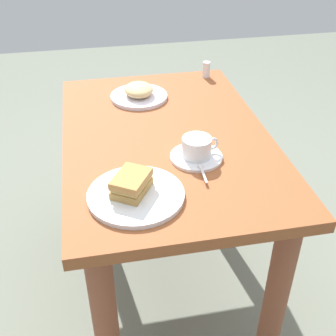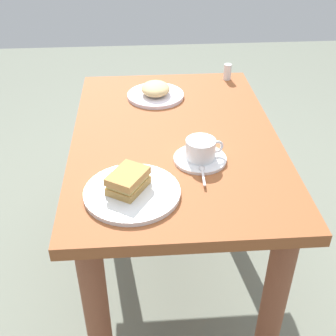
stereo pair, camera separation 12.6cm
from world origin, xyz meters
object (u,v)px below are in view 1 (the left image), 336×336
dining_table (166,170)px  spoon (202,170)px  salt_shaker (206,70)px  coffee_saucer (196,157)px  side_plate (139,96)px  coffee_cup (197,146)px  sandwich_front (131,184)px  sandwich_plate (136,195)px

dining_table → spoon: spoon is taller
dining_table → salt_shaker: size_ratio=15.59×
salt_shaker → coffee_saucer: bearing=-17.9°
coffee_saucer → side_plate: bearing=-165.9°
coffee_saucer → coffee_cup: (-0.00, 0.00, 0.04)m
spoon → salt_shaker: 0.72m
sandwich_front → side_plate: size_ratio=0.62×
dining_table → coffee_cup: 0.26m
sandwich_plate → sandwich_front: (-0.01, -0.01, 0.03)m
spoon → salt_shaker: bearing=163.8°
side_plate → sandwich_plate: bearing=-8.7°
spoon → coffee_cup: bearing=176.4°
dining_table → coffee_saucer: bearing=21.5°
coffee_cup → sandwich_front: bearing=-56.1°
sandwich_front → coffee_cup: bearing=123.9°
side_plate → salt_shaker: size_ratio=3.33×
sandwich_plate → spoon: size_ratio=2.72×
side_plate → sandwich_front: bearing=-9.7°
sandwich_front → salt_shaker: (-0.76, 0.42, -0.01)m
sandwich_plate → sandwich_front: sandwich_front is taller
side_plate → salt_shaker: bearing=116.2°
sandwich_plate → coffee_cup: (-0.16, 0.21, 0.04)m
spoon → side_plate: (-0.54, -0.11, -0.01)m
coffee_saucer → sandwich_plate: bearing=-53.1°
sandwich_plate → coffee_saucer: bearing=126.9°
dining_table → coffee_cup: coffee_cup is taller
coffee_cup → salt_shaker: 0.64m
dining_table → sandwich_plate: (0.32, -0.15, 0.16)m
coffee_cup → dining_table: bearing=-158.0°
sandwich_plate → coffee_cup: bearing=126.7°
sandwich_front → coffee_saucer: size_ratio=0.85×
side_plate → spoon: bearing=11.6°
dining_table → salt_shaker: bearing=149.9°
dining_table → sandwich_front: 0.40m
dining_table → side_plate: 0.34m
coffee_cup → spoon: coffee_cup is taller
dining_table → sandwich_front: sandwich_front is taller
salt_shaker → dining_table: bearing=-30.1°
sandwich_front → salt_shaker: 0.87m
dining_table → coffee_saucer: size_ratio=6.35×
sandwich_plate → coffee_saucer: 0.26m
coffee_cup → side_plate: (-0.46, -0.12, -0.04)m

